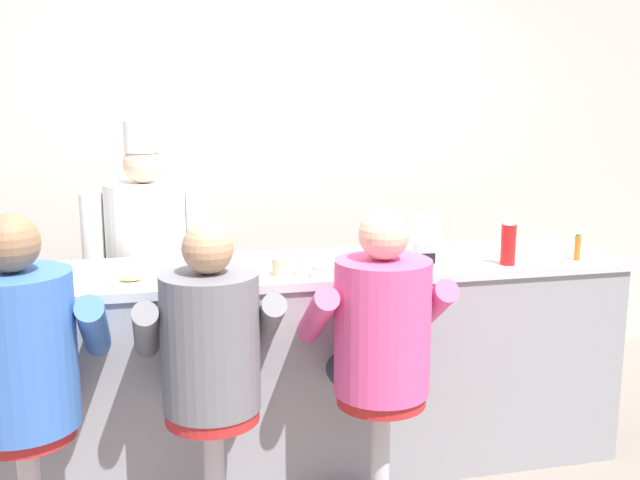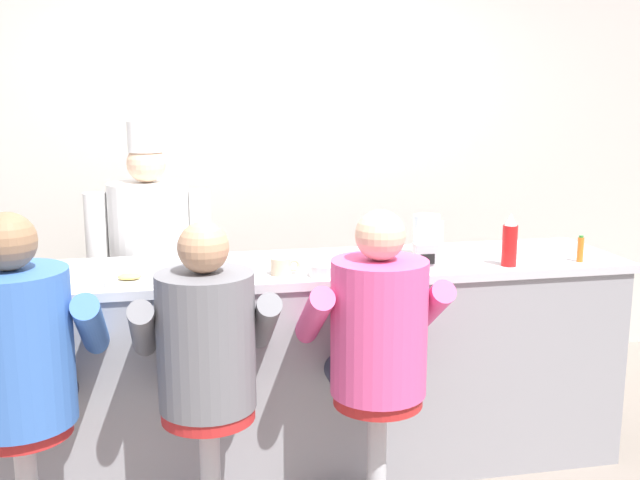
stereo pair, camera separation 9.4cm
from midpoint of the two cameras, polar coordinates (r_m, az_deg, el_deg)
name	(u,v)px [view 2 (the right image)]	position (r m, az deg, el deg)	size (l,w,h in m)	color
wall_back	(270,167)	(4.78, -3.28, 5.59)	(10.00, 0.06, 2.70)	beige
diner_counter	(310,366)	(3.69, -0.02, -9.55)	(3.06, 0.68, 1.02)	gray
ketchup_bottle_red	(510,242)	(3.60, 14.99, -0.12)	(0.07, 0.07, 0.25)	red
mustard_bottle_yellow	(373,248)	(3.45, 4.84, -0.64)	(0.06, 0.06, 0.20)	yellow
hot_sauce_bottle_orange	(580,249)	(3.80, 19.90, -0.66)	(0.03, 0.03, 0.13)	orange
water_pitcher_clear	(426,236)	(3.73, 8.82, 0.34)	(0.15, 0.13, 0.21)	silver
breakfast_plate	(130,281)	(3.27, -13.49, -3.03)	(0.22, 0.22, 0.04)	white
cereal_bowl	(326,270)	(3.30, 1.31, -2.32)	(0.15, 0.15, 0.05)	white
coffee_mug_tan	(282,266)	(3.33, -2.12, -2.01)	(0.14, 0.09, 0.08)	beige
coffee_mug_white	(38,278)	(3.29, -19.93, -2.77)	(0.13, 0.09, 0.09)	white
napkin_dispenser_chrome	(425,258)	(3.41, 8.81, -1.34)	(0.11, 0.07, 0.13)	silver
diner_seated_blue	(19,357)	(3.03, -21.16, -8.31)	(0.63, 0.62, 1.40)	#B2B5BA
diner_seated_grey	(206,351)	(3.00, -7.77, -8.42)	(0.58, 0.57, 1.34)	#B2B5BA
diner_seated_pink	(376,337)	(3.11, 5.20, -7.38)	(0.60, 0.59, 1.37)	#B2B5BA
cook_in_whites_near	(151,264)	(4.08, -12.14, -1.78)	(0.65, 0.42, 1.67)	#232328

